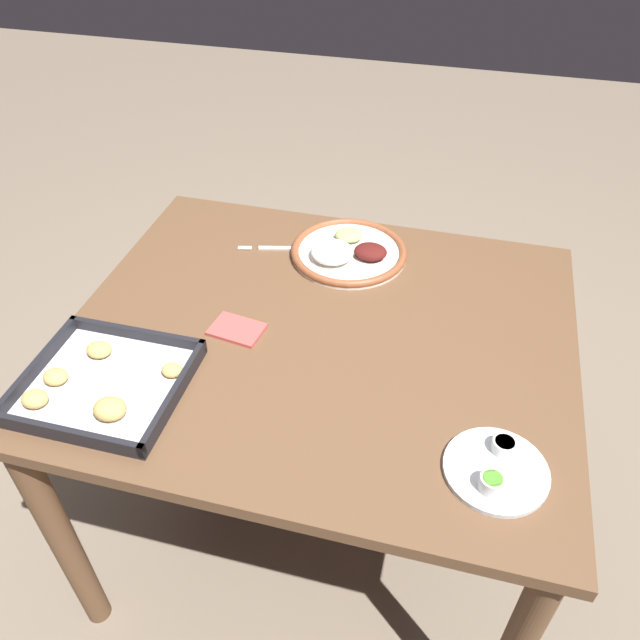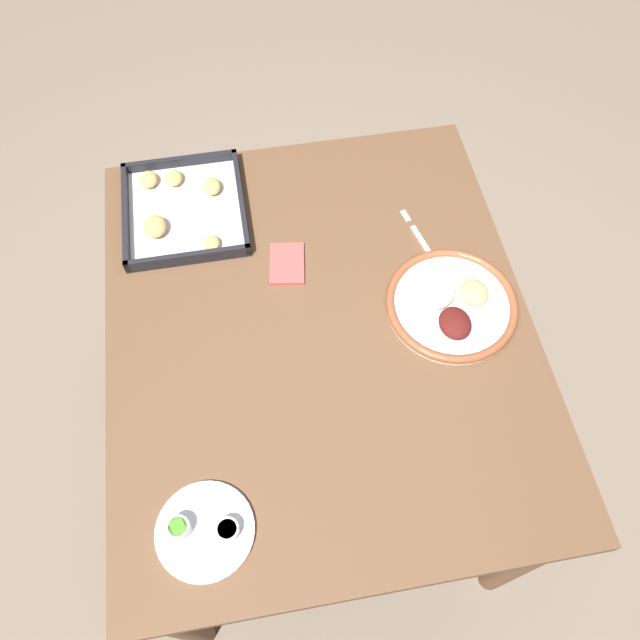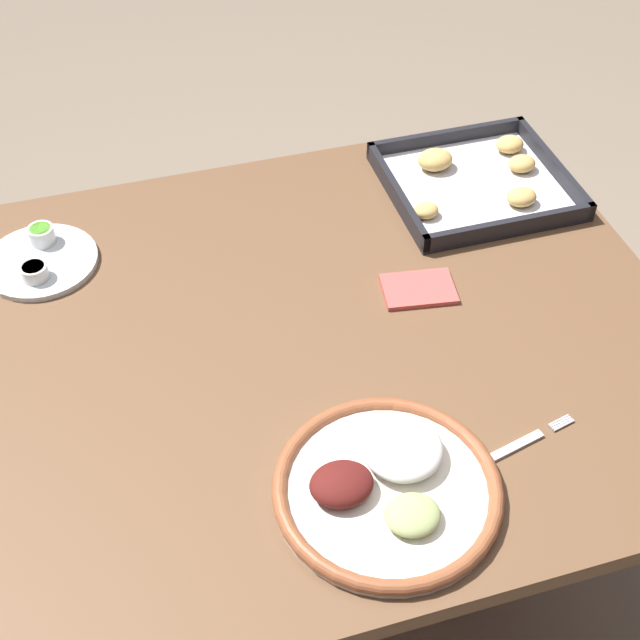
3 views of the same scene
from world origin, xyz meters
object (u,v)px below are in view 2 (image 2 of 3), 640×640
object	(u,v)px
saucer_plate	(204,531)
napkin	(287,263)
baking_tray	(182,208)
dinner_plate	(450,304)
fork	(423,243)

from	to	relation	value
saucer_plate	napkin	distance (m)	0.61
saucer_plate	baking_tray	world-z (taller)	baking_tray
dinner_plate	saucer_plate	distance (m)	0.69
dinner_plate	fork	bearing A→B (deg)	4.54
fork	baking_tray	xyz separation A→B (m)	(0.19, 0.55, 0.01)
dinner_plate	saucer_plate	world-z (taller)	dinner_plate
dinner_plate	baking_tray	xyz separation A→B (m)	(0.37, 0.56, -0.00)
fork	baking_tray	distance (m)	0.58
napkin	dinner_plate	bearing A→B (deg)	-117.46
saucer_plate	napkin	bearing A→B (deg)	-22.63
fork	napkin	xyz separation A→B (m)	(-0.00, 0.32, 0.00)
fork	dinner_plate	bearing A→B (deg)	171.20
saucer_plate	baking_tray	xyz separation A→B (m)	(0.76, -0.01, 0.00)
baking_tray	fork	bearing A→B (deg)	-109.22
saucer_plate	napkin	xyz separation A→B (m)	(0.56, -0.23, -0.01)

